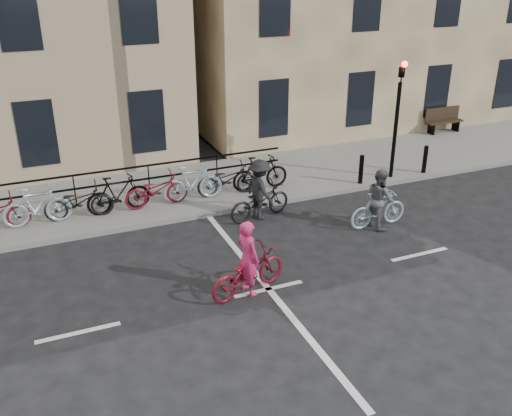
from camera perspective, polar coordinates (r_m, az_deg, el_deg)
name	(u,v)px	position (r m, az deg, el deg)	size (l,w,h in m)	color
ground	(269,289)	(12.48, 1.27, -8.12)	(120.00, 120.00, 0.00)	black
sidewalk	(51,210)	(16.95, -19.82, -0.23)	(46.00, 4.00, 0.15)	slate
traffic_light	(398,105)	(17.99, 14.02, 9.92)	(0.18, 0.30, 3.90)	black
bollard_east	(361,169)	(17.79, 10.47, 3.82)	(0.14, 0.14, 0.90)	black
bollard_west	(425,159)	(19.16, 16.54, 4.69)	(0.14, 0.14, 0.90)	black
bench	(443,119)	(23.92, 18.21, 8.46)	(1.60, 0.41, 0.97)	black
parked_bikes	(97,198)	(15.91, -15.62, 1.00)	(11.45, 1.23, 1.05)	black
cyclist_pink	(248,268)	(12.09, -0.81, -6.05)	(1.99, 1.18, 1.68)	maroon
cyclist_grey	(379,204)	(15.27, 12.18, 0.41)	(1.67, 0.79, 1.61)	#9ABDC9
cyclist_dark	(260,196)	(15.42, 0.38, 1.25)	(1.98, 1.19, 1.68)	black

